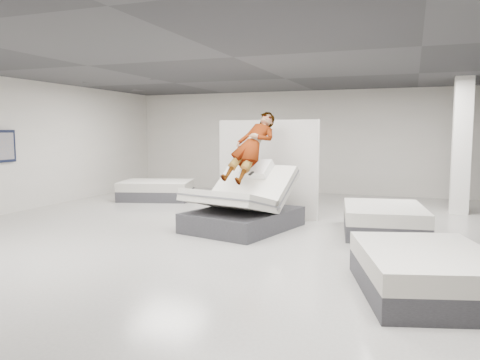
% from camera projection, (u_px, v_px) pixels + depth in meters
% --- Properties ---
extents(room, '(14.00, 14.04, 3.20)m').
position_uv_depth(room, '(233.00, 151.00, 8.13)').
color(room, '#B7B4AD').
rests_on(room, ground).
extents(hero_bed, '(2.13, 2.52, 1.37)m').
position_uv_depth(hero_bed, '(243.00, 208.00, 9.28)').
color(hero_bed, '#3B3B40').
rests_on(hero_bed, floor).
extents(person, '(1.05, 1.76, 1.52)m').
position_uv_depth(person, '(252.00, 160.00, 9.44)').
color(person, slate).
rests_on(person, hero_bed).
extents(remote, '(0.08, 0.15, 0.08)m').
position_uv_depth(remote, '(251.00, 173.00, 9.06)').
color(remote, black).
rests_on(remote, person).
extents(divider_panel, '(2.41, 0.42, 2.20)m').
position_uv_depth(divider_panel, '(267.00, 169.00, 10.60)').
color(divider_panel, silver).
rests_on(divider_panel, floor).
extents(flat_bed_right_far, '(1.72, 2.13, 0.53)m').
position_uv_depth(flat_bed_right_far, '(384.00, 220.00, 8.91)').
color(flat_bed_right_far, '#3B3B40').
rests_on(flat_bed_right_far, floor).
extents(flat_bed_right_near, '(1.97, 2.30, 0.54)m').
position_uv_depth(flat_bed_right_near, '(426.00, 272.00, 5.57)').
color(flat_bed_right_near, '#3B3B40').
rests_on(flat_bed_right_near, floor).
extents(flat_bed_left_far, '(2.25, 1.92, 0.53)m').
position_uv_depth(flat_bed_left_far, '(157.00, 190.00, 13.34)').
color(flat_bed_left_far, '#3B3B40').
rests_on(flat_bed_left_far, floor).
extents(column, '(0.40, 0.40, 3.20)m').
position_uv_depth(column, '(461.00, 146.00, 10.95)').
color(column, white).
rests_on(column, floor).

